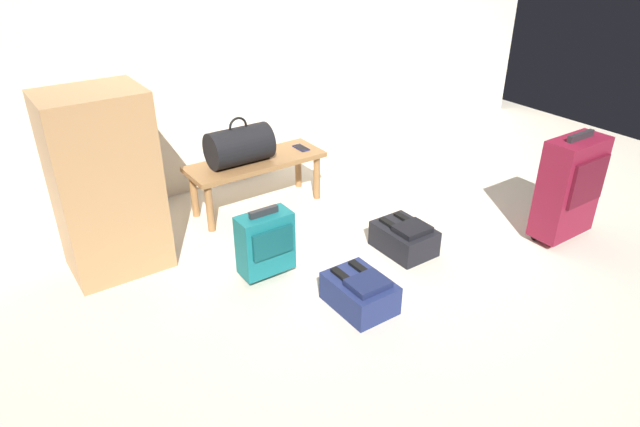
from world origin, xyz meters
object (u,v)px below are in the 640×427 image
duffel_bag_black (239,146)px  backpack_dark (404,238)px  backpack_navy (360,292)px  side_cabinet (106,184)px  suitcase_small_teal (266,243)px  bench (256,167)px  cell_phone (301,148)px  suitcase_upright_burgundy (570,187)px

duffel_bag_black → backpack_dark: size_ratio=1.16×
backpack_navy → side_cabinet: size_ratio=0.35×
suitcase_small_teal → backpack_dark: suitcase_small_teal is taller
backpack_dark → backpack_navy: 0.67m
bench → backpack_dark: (0.47, -1.08, -0.23)m
cell_phone → suitcase_upright_burgundy: suitcase_upright_burgundy is taller
duffel_bag_black → cell_phone: duffel_bag_black is taller
bench → suitcase_small_teal: bearing=-115.9°
suitcase_small_teal → side_cabinet: 0.98m
suitcase_upright_burgundy → backpack_navy: suitcase_upright_burgundy is taller
bench → backpack_dark: 1.20m
bench → suitcase_small_teal: (-0.40, -0.83, -0.08)m
duffel_bag_black → backpack_navy: size_ratio=1.16×
backpack_dark → side_cabinet: bearing=150.5°
suitcase_upright_burgundy → duffel_bag_black: bearing=135.0°
duffel_bag_black → backpack_dark: duffel_bag_black is taller
cell_phone → suitcase_small_teal: size_ratio=0.31×
backpack_dark → side_cabinet: side_cabinet is taller
bench → backpack_navy: 1.40m
cell_phone → backpack_navy: (-0.51, -1.37, -0.29)m
suitcase_upright_burgundy → suitcase_small_teal: bearing=158.6°
cell_phone → backpack_dark: 1.11m
duffel_bag_black → suitcase_upright_burgundy: bearing=-45.0°
cell_phone → backpack_navy: bearing=-110.3°
backpack_navy → bench: bearing=84.8°
cell_phone → backpack_navy: size_ratio=0.38×
suitcase_small_teal → cell_phone: bearing=46.4°
duffel_bag_black → backpack_dark: (0.60, -1.08, -0.42)m
side_cabinet → bench: bearing=10.1°
cell_phone → backpack_dark: bearing=-85.1°
bench → cell_phone: bearing=-0.8°
backpack_dark → backpack_navy: bearing=-153.6°
duffel_bag_black → cell_phone: (0.50, -0.01, -0.13)m
cell_phone → side_cabinet: bearing=-172.7°
backpack_navy → duffel_bag_black: bearing=89.9°
cell_phone → suitcase_upright_burgundy: size_ratio=0.19×
bench → backpack_navy: bearing=-95.2°
cell_phone → backpack_dark: (0.09, -1.07, -0.29)m
duffel_bag_black → suitcase_upright_burgundy: suitcase_upright_burgundy is taller
bench → backpack_dark: bearing=-66.2°
cell_phone → suitcase_upright_burgundy: bearing=-55.8°
cell_phone → backpack_dark: size_ratio=0.38×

